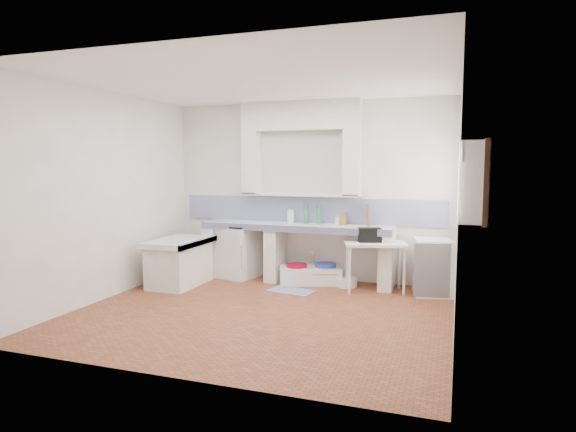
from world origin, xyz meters
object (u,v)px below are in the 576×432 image
(stove, at_px, (237,252))
(side_table, at_px, (375,267))
(sink, at_px, (310,276))
(fridge, at_px, (433,267))

(stove, distance_m, side_table, 2.27)
(sink, bearing_deg, fridge, -23.76)
(sink, bearing_deg, side_table, -31.72)
(stove, xyz_separation_m, side_table, (2.26, -0.22, -0.05))
(stove, relative_size, fridge, 1.05)
(side_table, bearing_deg, sink, 151.86)
(stove, relative_size, side_table, 0.96)
(stove, height_order, side_table, stove)
(stove, relative_size, sink, 0.89)
(side_table, bearing_deg, stove, 157.54)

